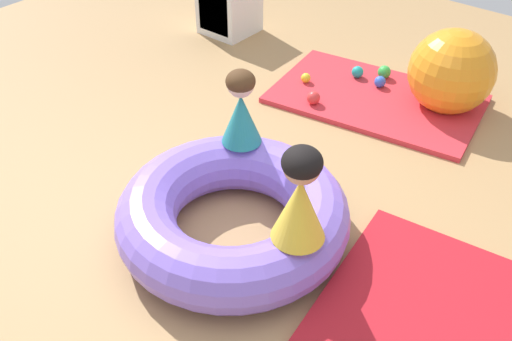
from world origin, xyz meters
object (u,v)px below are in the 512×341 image
at_px(child_in_yellow, 300,196).
at_px(play_ball_yellow, 306,78).
at_px(inflatable_cushion, 233,214).
at_px(exercise_ball_large, 452,72).
at_px(child_in_teal, 241,108).
at_px(storage_cube, 227,3).
at_px(play_ball_teal_second, 358,72).
at_px(play_ball_red, 313,98).
at_px(play_ball_green, 384,72).
at_px(play_ball_blue, 380,82).
at_px(play_ball_orange, 446,96).

xyz_separation_m(child_in_yellow, play_ball_yellow, (-1.12, 1.68, -0.51)).
bearing_deg(inflatable_cushion, exercise_ball_large, 80.65).
height_order(child_in_teal, storage_cube, child_in_teal).
distance_m(play_ball_teal_second, exercise_ball_large, 0.75).
bearing_deg(play_ball_red, storage_cube, 156.21).
bearing_deg(storage_cube, play_ball_red, -23.79).
bearing_deg(play_ball_green, play_ball_blue, -72.62).
xyz_separation_m(play_ball_red, exercise_ball_large, (0.76, 0.61, 0.22)).
bearing_deg(child_in_teal, play_ball_green, -76.80).
distance_m(play_ball_blue, play_ball_orange, 0.50).
bearing_deg(child_in_yellow, play_ball_red, 112.18).
height_order(child_in_yellow, storage_cube, child_in_yellow).
xyz_separation_m(inflatable_cushion, play_ball_red, (-0.43, 1.40, -0.08)).
bearing_deg(play_ball_teal_second, storage_cube, 177.90).
distance_m(play_ball_orange, storage_cube, 2.13).
distance_m(child_in_teal, play_ball_yellow, 1.39).
relative_size(child_in_yellow, play_ball_blue, 5.82).
distance_m(child_in_yellow, child_in_teal, 0.85).
xyz_separation_m(play_ball_teal_second, exercise_ball_large, (0.72, 0.06, 0.22)).
bearing_deg(play_ball_blue, child_in_yellow, -72.34).
bearing_deg(exercise_ball_large, play_ball_red, -141.14).
bearing_deg(play_ball_red, play_ball_blue, 63.98).
distance_m(child_in_yellow, storage_cube, 3.08).
distance_m(inflatable_cushion, play_ball_orange, 2.09).
relative_size(play_ball_red, exercise_ball_large, 0.16).
height_order(exercise_ball_large, storage_cube, exercise_ball_large).
relative_size(child_in_teal, play_ball_teal_second, 4.96).
bearing_deg(inflatable_cushion, play_ball_yellow, 111.96).
bearing_deg(play_ball_red, play_ball_orange, 41.51).
bearing_deg(play_ball_green, storage_cube, -177.38).
relative_size(play_ball_orange, storage_cube, 0.13).
height_order(play_ball_blue, play_ball_red, play_ball_red).
xyz_separation_m(play_ball_green, play_ball_red, (-0.21, -0.68, -0.00)).
bearing_deg(child_in_teal, storage_cube, -31.72).
bearing_deg(inflatable_cushion, play_ball_green, 95.90).
distance_m(inflatable_cushion, play_ball_red, 1.47).
height_order(child_in_teal, play_ball_green, child_in_teal).
bearing_deg(play_ball_yellow, play_ball_blue, 31.84).
xyz_separation_m(child_in_teal, play_ball_orange, (0.58, 1.67, -0.48)).
height_order(child_in_yellow, play_ball_blue, child_in_yellow).
bearing_deg(play_ball_orange, play_ball_blue, -165.33).
distance_m(play_ball_orange, exercise_ball_large, 0.24).
bearing_deg(play_ball_red, play_ball_teal_second, 85.51).
relative_size(play_ball_teal_second, storage_cube, 0.17).
relative_size(inflatable_cushion, play_ball_red, 12.93).
height_order(play_ball_green, exercise_ball_large, exercise_ball_large).
height_order(inflatable_cushion, play_ball_green, inflatable_cushion).
height_order(inflatable_cushion, play_ball_red, inflatable_cushion).
distance_m(child_in_yellow, play_ball_blue, 2.14).
relative_size(inflatable_cushion, play_ball_yellow, 16.91).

